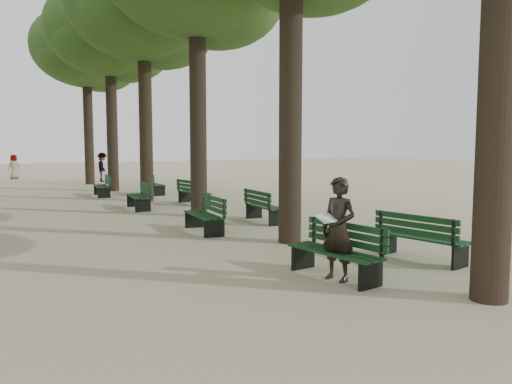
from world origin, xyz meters
TOP-DOWN VIEW (x-y plane):
  - ground at (0.00, 0.00)m, footprint 120.00×120.00m
  - tree_central_3 at (1.50, 13.00)m, footprint 6.00×6.00m
  - tree_central_4 at (1.50, 18.00)m, footprint 6.00×6.00m
  - tree_central_5 at (1.50, 23.00)m, footprint 6.00×6.00m
  - bench_left_0 at (0.37, 0.06)m, footprint 0.74×1.85m
  - bench_left_1 at (0.37, 5.21)m, footprint 0.76×1.85m
  - bench_left_2 at (0.37, 10.57)m, footprint 0.78×1.86m
  - bench_left_3 at (0.37, 15.67)m, footprint 0.80×1.86m
  - bench_right_0 at (2.63, 0.18)m, footprint 0.81×1.86m
  - bench_right_1 at (2.63, 5.88)m, footprint 0.76×1.85m
  - bench_right_2 at (2.63, 10.93)m, footprint 0.71×1.84m
  - bench_right_3 at (2.63, 15.38)m, footprint 0.66×1.83m
  - man_with_map at (0.33, -0.07)m, footprint 0.68×0.74m
  - pedestrian_b at (2.58, 24.50)m, footprint 0.75×1.20m
  - pedestrian_d at (-1.79, 29.98)m, footprint 0.85×0.61m

SIDE VIEW (x-z plane):
  - ground at x=0.00m, z-range 0.00..0.00m
  - bench_left_0 at x=0.37m, z-range -0.19..0.73m
  - bench_left_1 at x=0.37m, z-range -0.19..0.73m
  - bench_left_2 at x=0.37m, z-range -0.19..0.73m
  - bench_left_3 at x=0.37m, z-range -0.19..0.73m
  - bench_right_0 at x=2.63m, z-range -0.19..0.73m
  - bench_right_1 at x=2.63m, z-range -0.19..0.73m
  - bench_right_2 at x=2.63m, z-range -0.19..0.73m
  - bench_right_3 at x=2.63m, z-range -0.19..0.73m
  - pedestrian_d at x=-1.79m, z-range 0.00..1.61m
  - man_with_map at x=0.33m, z-range 0.00..1.71m
  - pedestrian_b at x=2.58m, z-range 0.00..1.77m
  - tree_central_3 at x=1.50m, z-range 2.68..12.63m
  - tree_central_4 at x=1.50m, z-range 2.68..12.63m
  - tree_central_5 at x=1.50m, z-range 2.68..12.63m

